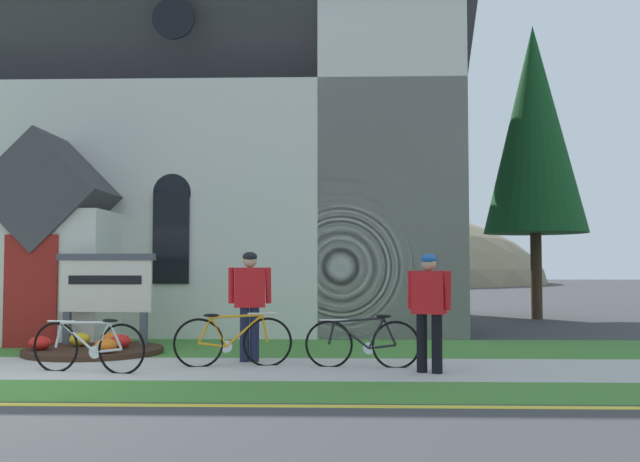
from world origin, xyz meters
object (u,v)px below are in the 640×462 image
Objects in this scene: cyclist_in_blue_jersey at (250,297)px; roadside_conifer at (534,129)px; bicycle_green at (233,341)px; bicycle_blue at (363,343)px; church_sign at (106,287)px; cyclist_in_red_jersey at (429,303)px; bicycle_silver at (89,346)px.

roadside_conifer reaches higher than cyclist_in_blue_jersey.
bicycle_green is at bearing -126.62° from roadside_conifer.
cyclist_in_blue_jersey reaches higher than bicycle_blue.
bicycle_green is (2.64, -2.04, -0.75)m from church_sign.
cyclist_in_red_jersey is 0.20× the size of roadside_conifer.
cyclist_in_blue_jersey is 12.49m from roadside_conifer.
bicycle_green is at bearing 178.19° from bicycle_blue.
cyclist_in_red_jersey is (4.82, 0.07, 0.62)m from bicycle_silver.
roadside_conifer is at bearing 61.64° from bicycle_blue.
cyclist_in_red_jersey is (5.51, -2.63, -0.15)m from church_sign.
bicycle_blue is 1.95m from bicycle_green.
bicycle_blue is 1.01× the size of cyclist_in_red_jersey.
church_sign is at bearing 155.39° from bicycle_blue.
cyclist_in_blue_jersey is (2.14, 1.15, 0.65)m from bicycle_silver.
roadside_conifer is at bearing 53.38° from bicycle_green.
roadside_conifer is (9.21, 10.43, 5.12)m from bicycle_silver.
bicycle_silver is at bearing -179.15° from cyclist_in_red_jersey.
bicycle_green is 1.04× the size of cyclist_in_red_jersey.
cyclist_in_blue_jersey is at bearing -127.32° from roadside_conifer.
roadside_conifer is (7.26, 9.77, 5.11)m from bicycle_green.
bicycle_silver is at bearing -131.46° from roadside_conifer.
bicycle_silver is 1.03× the size of cyclist_in_red_jersey.
roadside_conifer is (7.07, 9.27, 4.47)m from cyclist_in_blue_jersey.
church_sign is 3.42m from bicycle_green.
cyclist_in_red_jersey is 2.89m from cyclist_in_blue_jersey.
bicycle_silver is (0.69, -2.70, -0.77)m from church_sign.
bicycle_blue is 0.98× the size of bicycle_silver.
cyclist_in_red_jersey is at bearing -29.74° from bicycle_blue.
roadside_conifer is (5.31, 9.83, 5.13)m from bicycle_blue.
cyclist_in_blue_jersey is at bearing 28.31° from bicycle_silver.
roadside_conifer reaches higher than church_sign.
cyclist_in_blue_jersey is (-1.76, 0.55, 0.66)m from bicycle_blue.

